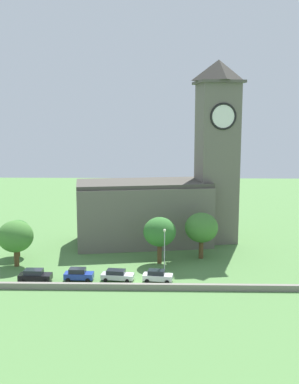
# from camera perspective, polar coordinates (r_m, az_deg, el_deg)

# --- Properties ---
(ground_plane) EXTENTS (200.00, 200.00, 0.00)m
(ground_plane) POSITION_cam_1_polar(r_m,az_deg,el_deg) (83.44, -1.25, -7.40)
(ground_plane) COLOR #517F42
(church) EXTENTS (31.63, 15.76, 34.08)m
(church) POSITION_cam_1_polar(r_m,az_deg,el_deg) (88.46, 2.25, 0.02)
(church) COLOR #666056
(church) RESTS_ON ground
(quay_barrier) EXTENTS (47.54, 0.70, 0.88)m
(quay_barrier) POSITION_cam_1_polar(r_m,az_deg,el_deg) (66.57, -1.96, -11.41)
(quay_barrier) COLOR gray
(quay_barrier) RESTS_ON ground
(car_black) EXTENTS (4.71, 2.35, 1.91)m
(car_black) POSITION_cam_1_polar(r_m,az_deg,el_deg) (71.18, -13.75, -9.84)
(car_black) COLOR black
(car_black) RESTS_ON ground
(car_blue) EXTENTS (4.28, 2.20, 1.87)m
(car_blue) POSITION_cam_1_polar(r_m,az_deg,el_deg) (70.57, -8.61, -9.86)
(car_blue) COLOR #233D9E
(car_blue) RESTS_ON ground
(car_silver) EXTENTS (4.90, 2.56, 1.63)m
(car_silver) POSITION_cam_1_polar(r_m,az_deg,el_deg) (70.00, -3.95, -10.03)
(car_silver) COLOR silver
(car_silver) RESTS_ON ground
(car_white) EXTENTS (4.48, 2.53, 1.79)m
(car_white) POSITION_cam_1_polar(r_m,az_deg,el_deg) (69.29, 0.97, -10.15)
(car_white) COLOR silver
(car_white) RESTS_ON ground
(streetlamp_west_mid) EXTENTS (0.44, 0.44, 7.27)m
(streetlamp_west_mid) POSITION_cam_1_polar(r_m,az_deg,el_deg) (70.63, 1.84, -6.43)
(streetlamp_west_mid) COLOR #9EA0A5
(streetlamp_west_mid) RESTS_ON ground
(tree_riverside_east) EXTENTS (5.30, 5.30, 7.68)m
(tree_riverside_east) POSITION_cam_1_polar(r_m,az_deg,el_deg) (76.47, 1.24, -4.88)
(tree_riverside_east) COLOR brown
(tree_riverside_east) RESTS_ON ground
(tree_riverside_west) EXTENTS (5.58, 5.58, 7.85)m
(tree_riverside_west) POSITION_cam_1_polar(r_m,az_deg,el_deg) (79.58, 6.33, -4.34)
(tree_riverside_west) COLOR brown
(tree_riverside_west) RESTS_ON ground
(tree_by_tower) EXTENTS (5.65, 5.65, 7.46)m
(tree_by_tower) POSITION_cam_1_polar(r_m,az_deg,el_deg) (78.11, -15.96, -5.22)
(tree_by_tower) COLOR brown
(tree_by_tower) RESTS_ON ground
(tree_churchyard) EXTENTS (4.48, 4.48, 6.36)m
(tree_churchyard) POSITION_cam_1_polar(r_m,az_deg,el_deg) (83.48, -15.75, -4.69)
(tree_churchyard) COLOR brown
(tree_churchyard) RESTS_ON ground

